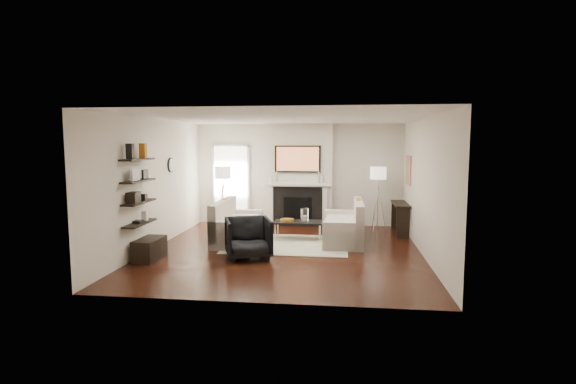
# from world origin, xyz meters

# --- Properties ---
(room_envelope) EXTENTS (6.00, 6.00, 6.00)m
(room_envelope) POSITION_xyz_m (0.00, 0.00, 1.35)
(room_envelope) COLOR black
(room_envelope) RESTS_ON ground
(chimney_breast) EXTENTS (1.80, 0.25, 2.70)m
(chimney_breast) POSITION_xyz_m (0.00, 2.88, 1.35)
(chimney_breast) COLOR silver
(chimney_breast) RESTS_ON floor
(fireplace_surround) EXTENTS (1.30, 0.02, 1.04)m
(fireplace_surround) POSITION_xyz_m (0.00, 2.74, 0.52)
(fireplace_surround) COLOR black
(fireplace_surround) RESTS_ON floor
(firebox) EXTENTS (0.75, 0.02, 0.65)m
(firebox) POSITION_xyz_m (0.00, 2.73, 0.45)
(firebox) COLOR black
(firebox) RESTS_ON floor
(mantel_pilaster_l) EXTENTS (0.12, 0.08, 1.10)m
(mantel_pilaster_l) POSITION_xyz_m (-0.72, 2.71, 0.55)
(mantel_pilaster_l) COLOR white
(mantel_pilaster_l) RESTS_ON floor
(mantel_pilaster_r) EXTENTS (0.12, 0.08, 1.10)m
(mantel_pilaster_r) POSITION_xyz_m (0.72, 2.71, 0.55)
(mantel_pilaster_r) COLOR white
(mantel_pilaster_r) RESTS_ON floor
(mantel_shelf) EXTENTS (1.70, 0.18, 0.07)m
(mantel_shelf) POSITION_xyz_m (0.00, 2.69, 1.12)
(mantel_shelf) COLOR white
(mantel_shelf) RESTS_ON chimney_breast
(tv_body) EXTENTS (1.20, 0.06, 0.70)m
(tv_body) POSITION_xyz_m (0.00, 2.71, 1.78)
(tv_body) COLOR black
(tv_body) RESTS_ON chimney_breast
(tv_screen) EXTENTS (1.10, 0.00, 0.62)m
(tv_screen) POSITION_xyz_m (0.00, 2.68, 1.78)
(tv_screen) COLOR #BF723F
(tv_screen) RESTS_ON tv_body
(candlestick_l_tall) EXTENTS (0.04, 0.04, 0.30)m
(candlestick_l_tall) POSITION_xyz_m (-0.55, 2.70, 1.30)
(candlestick_l_tall) COLOR silver
(candlestick_l_tall) RESTS_ON mantel_shelf
(candlestick_l_short) EXTENTS (0.04, 0.04, 0.24)m
(candlestick_l_short) POSITION_xyz_m (-0.68, 2.70, 1.27)
(candlestick_l_short) COLOR silver
(candlestick_l_short) RESTS_ON mantel_shelf
(candlestick_r_tall) EXTENTS (0.04, 0.04, 0.30)m
(candlestick_r_tall) POSITION_xyz_m (0.55, 2.70, 1.30)
(candlestick_r_tall) COLOR silver
(candlestick_r_tall) RESTS_ON mantel_shelf
(candlestick_r_short) EXTENTS (0.04, 0.04, 0.24)m
(candlestick_r_short) POSITION_xyz_m (0.68, 2.70, 1.27)
(candlestick_r_short) COLOR silver
(candlestick_r_short) RESTS_ON mantel_shelf
(hallway_panel) EXTENTS (0.90, 0.02, 2.10)m
(hallway_panel) POSITION_xyz_m (-1.85, 2.98, 1.05)
(hallway_panel) COLOR white
(hallway_panel) RESTS_ON floor
(door_trim_l) EXTENTS (0.06, 0.06, 2.16)m
(door_trim_l) POSITION_xyz_m (-2.33, 2.96, 1.05)
(door_trim_l) COLOR white
(door_trim_l) RESTS_ON floor
(door_trim_r) EXTENTS (0.06, 0.06, 2.16)m
(door_trim_r) POSITION_xyz_m (-1.37, 2.96, 1.05)
(door_trim_r) COLOR white
(door_trim_r) RESTS_ON floor
(door_trim_top) EXTENTS (1.02, 0.06, 0.06)m
(door_trim_top) POSITION_xyz_m (-1.85, 2.96, 2.13)
(door_trim_top) COLOR white
(door_trim_top) RESTS_ON wall_back
(rug) EXTENTS (2.60, 2.00, 0.01)m
(rug) POSITION_xyz_m (-0.01, 0.58, 0.01)
(rug) COLOR #B6B295
(rug) RESTS_ON floor
(loveseat_left_base) EXTENTS (0.85, 1.80, 0.42)m
(loveseat_left_base) POSITION_xyz_m (-1.14, 0.72, 0.21)
(loveseat_left_base) COLOR beige
(loveseat_left_base) RESTS_ON floor
(loveseat_left_back) EXTENTS (0.18, 1.80, 0.80)m
(loveseat_left_back) POSITION_xyz_m (-1.48, 0.72, 0.53)
(loveseat_left_back) COLOR beige
(loveseat_left_back) RESTS_ON floor
(loveseat_left_arm_n) EXTENTS (0.85, 0.18, 0.60)m
(loveseat_left_arm_n) POSITION_xyz_m (-1.14, -0.09, 0.30)
(loveseat_left_arm_n) COLOR beige
(loveseat_left_arm_n) RESTS_ON floor
(loveseat_left_arm_s) EXTENTS (0.85, 0.18, 0.60)m
(loveseat_left_arm_s) POSITION_xyz_m (-1.14, 1.53, 0.30)
(loveseat_left_arm_s) COLOR beige
(loveseat_left_arm_s) RESTS_ON floor
(loveseat_left_cushion) EXTENTS (0.63, 1.44, 0.10)m
(loveseat_left_cushion) POSITION_xyz_m (-1.09, 0.72, 0.47)
(loveseat_left_cushion) COLOR beige
(loveseat_left_cushion) RESTS_ON loveseat_left_base
(pillow_left_orange) EXTENTS (0.10, 0.42, 0.42)m
(pillow_left_orange) POSITION_xyz_m (-1.48, 1.02, 0.73)
(pillow_left_orange) COLOR #B56716
(pillow_left_orange) RESTS_ON loveseat_left_cushion
(pillow_left_charcoal) EXTENTS (0.10, 0.40, 0.40)m
(pillow_left_charcoal) POSITION_xyz_m (-1.48, 0.42, 0.72)
(pillow_left_charcoal) COLOR black
(pillow_left_charcoal) RESTS_ON loveseat_left_cushion
(loveseat_right_base) EXTENTS (0.85, 1.80, 0.42)m
(loveseat_right_base) POSITION_xyz_m (1.19, 0.95, 0.21)
(loveseat_right_base) COLOR beige
(loveseat_right_base) RESTS_ON floor
(loveseat_right_back) EXTENTS (0.18, 1.80, 0.80)m
(loveseat_right_back) POSITION_xyz_m (1.53, 0.95, 0.53)
(loveseat_right_back) COLOR beige
(loveseat_right_back) RESTS_ON floor
(loveseat_right_arm_n) EXTENTS (0.85, 0.18, 0.60)m
(loveseat_right_arm_n) POSITION_xyz_m (1.19, 0.14, 0.30)
(loveseat_right_arm_n) COLOR beige
(loveseat_right_arm_n) RESTS_ON floor
(loveseat_right_arm_s) EXTENTS (0.85, 0.18, 0.60)m
(loveseat_right_arm_s) POSITION_xyz_m (1.19, 1.76, 0.30)
(loveseat_right_arm_s) COLOR beige
(loveseat_right_arm_s) RESTS_ON floor
(loveseat_right_cushion) EXTENTS (0.63, 1.44, 0.10)m
(loveseat_right_cushion) POSITION_xyz_m (1.14, 0.95, 0.47)
(loveseat_right_cushion) COLOR beige
(loveseat_right_cushion) RESTS_ON loveseat_right_base
(pillow_right_orange) EXTENTS (0.10, 0.42, 0.42)m
(pillow_right_orange) POSITION_xyz_m (1.53, 1.25, 0.73)
(pillow_right_orange) COLOR #B56716
(pillow_right_orange) RESTS_ON loveseat_right_cushion
(pillow_right_charcoal) EXTENTS (0.10, 0.40, 0.40)m
(pillow_right_charcoal) POSITION_xyz_m (1.53, 0.65, 0.72)
(pillow_right_charcoal) COLOR black
(pillow_right_charcoal) RESTS_ON loveseat_right_cushion
(coffee_table) EXTENTS (1.10, 0.55, 0.04)m
(coffee_table) POSITION_xyz_m (0.17, 1.13, 0.40)
(coffee_table) COLOR black
(coffee_table) RESTS_ON floor
(coffee_leg_nw) EXTENTS (0.02, 0.02, 0.38)m
(coffee_leg_nw) POSITION_xyz_m (-0.33, 0.91, 0.19)
(coffee_leg_nw) COLOR silver
(coffee_leg_nw) RESTS_ON floor
(coffee_leg_ne) EXTENTS (0.02, 0.02, 0.38)m
(coffee_leg_ne) POSITION_xyz_m (0.67, 0.91, 0.19)
(coffee_leg_ne) COLOR silver
(coffee_leg_ne) RESTS_ON floor
(coffee_leg_sw) EXTENTS (0.02, 0.02, 0.38)m
(coffee_leg_sw) POSITION_xyz_m (-0.33, 1.35, 0.19)
(coffee_leg_sw) COLOR silver
(coffee_leg_sw) RESTS_ON floor
(coffee_leg_se) EXTENTS (0.02, 0.02, 0.38)m
(coffee_leg_se) POSITION_xyz_m (0.67, 1.35, 0.19)
(coffee_leg_se) COLOR silver
(coffee_leg_se) RESTS_ON floor
(hurricane_glass) EXTENTS (0.18, 0.18, 0.32)m
(hurricane_glass) POSITION_xyz_m (0.32, 1.13, 0.56)
(hurricane_glass) COLOR white
(hurricane_glass) RESTS_ON coffee_table
(hurricane_candle) EXTENTS (0.09, 0.09, 0.14)m
(hurricane_candle) POSITION_xyz_m (0.32, 1.13, 0.50)
(hurricane_candle) COLOR white
(hurricane_candle) RESTS_ON coffee_table
(copper_bowl) EXTENTS (0.31, 0.31, 0.05)m
(copper_bowl) POSITION_xyz_m (-0.08, 1.13, 0.45)
(copper_bowl) COLOR orange
(copper_bowl) RESTS_ON coffee_table
(armchair) EXTENTS (1.04, 1.01, 0.86)m
(armchair) POSITION_xyz_m (-0.62, -0.63, 0.43)
(armchair) COLOR black
(armchair) RESTS_ON floor
(lamp_left_post) EXTENTS (0.02, 0.02, 1.20)m
(lamp_left_post) POSITION_xyz_m (-1.85, 2.13, 0.60)
(lamp_left_post) COLOR silver
(lamp_left_post) RESTS_ON floor
(lamp_left_shade) EXTENTS (0.40, 0.40, 0.30)m
(lamp_left_shade) POSITION_xyz_m (-1.85, 2.13, 1.45)
(lamp_left_shade) COLOR white
(lamp_left_shade) RESTS_ON lamp_left_post
(lamp_left_leg_a) EXTENTS (0.25, 0.02, 1.23)m
(lamp_left_leg_a) POSITION_xyz_m (-1.74, 2.13, 0.60)
(lamp_left_leg_a) COLOR silver
(lamp_left_leg_a) RESTS_ON floor
(lamp_left_leg_b) EXTENTS (0.14, 0.22, 1.23)m
(lamp_left_leg_b) POSITION_xyz_m (-1.91, 2.23, 0.60)
(lamp_left_leg_b) COLOR silver
(lamp_left_leg_b) RESTS_ON floor
(lamp_left_leg_c) EXTENTS (0.14, 0.22, 1.23)m
(lamp_left_leg_c) POSITION_xyz_m (-1.91, 2.04, 0.60)
(lamp_left_leg_c) COLOR silver
(lamp_left_leg_c) RESTS_ON floor
(lamp_right_post) EXTENTS (0.02, 0.02, 1.20)m
(lamp_right_post) POSITION_xyz_m (2.05, 2.42, 0.60)
(lamp_right_post) COLOR silver
(lamp_right_post) RESTS_ON floor
(lamp_right_shade) EXTENTS (0.40, 0.40, 0.30)m
(lamp_right_shade) POSITION_xyz_m (2.05, 2.42, 1.45)
(lamp_right_shade) COLOR white
(lamp_right_shade) RESTS_ON lamp_right_post
(lamp_right_leg_a) EXTENTS (0.25, 0.02, 1.23)m
(lamp_right_leg_a) POSITION_xyz_m (2.16, 2.42, 0.60)
(lamp_right_leg_a) COLOR silver
(lamp_right_leg_a) RESTS_ON floor
(lamp_right_leg_b) EXTENTS (0.14, 0.22, 1.23)m
(lamp_right_leg_b) POSITION_xyz_m (2.00, 2.52, 0.60)
(lamp_right_leg_b) COLOR silver
(lamp_right_leg_b) RESTS_ON floor
(lamp_right_leg_c) EXTENTS (0.14, 0.22, 1.23)m
(lamp_right_leg_c) POSITION_xyz_m (1.99, 2.33, 0.60)
(lamp_right_leg_c) COLOR silver
(lamp_right_leg_c) RESTS_ON floor
(console_top) EXTENTS (0.35, 1.20, 0.04)m
(console_top) POSITION_xyz_m (2.57, 2.09, 0.73)
(console_top) COLOR black
(console_top) RESTS_ON floor
(console_leg_n) EXTENTS (0.30, 0.04, 0.71)m
(console_leg_n) POSITION_xyz_m (2.57, 1.54, 0.35)
(console_leg_n) COLOR black
(console_leg_n) RESTS_ON floor
(console_leg_s) EXTENTS (0.30, 0.04, 0.71)m
(console_leg_s) POSITION_xyz_m (2.57, 2.64, 0.35)
(console_leg_s) COLOR black
(console_leg_s) RESTS_ON floor
(wall_art) EXTENTS (0.03, 0.70, 0.70)m
(wall_art) POSITION_xyz_m (2.73, 2.05, 1.55)
(wall_art) COLOR #B27059
(wall_art) RESTS_ON wall_right
(shelf_bottom) EXTENTS (0.25, 1.00, 0.03)m
(shelf_bottom) POSITION_xyz_m (-2.62, -1.00, 0.70)
(shelf_bottom) COLOR black
(shelf_bottom) RESTS_ON wall_left
(shelf_lower) EXTENTS (0.25, 1.00, 0.04)m
(shelf_lower) POSITION_xyz_m (-2.62, -1.00, 1.10)
(shelf_lower) COLOR black
(shelf_lower) RESTS_ON wall_left
(shelf_upper) EXTENTS (0.25, 1.00, 0.04)m
(shelf_upper) POSITION_xyz_m (-2.62, -1.00, 1.50)
(shelf_upper) COLOR black
(shelf_upper) RESTS_ON wall_left
(shelf_top) EXTENTS (0.25, 1.00, 0.04)m
(shelf_top) POSITION_xyz_m (-2.62, -1.00, 1.90)
(shelf_top) COLOR black
(shelf_top) RESTS_ON wall_left
(decor_magfile_a) EXTENTS (0.12, 0.10, 0.28)m
(decor_magfile_a) POSITION_xyz_m (-2.62, -1.29, 2.06)
(decor_magfile_a) COLOR black
(decor_magfile_a) RESTS_ON shelf_top
(decor_magfile_b) EXTENTS (0.12, 0.10, 0.28)m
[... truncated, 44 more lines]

